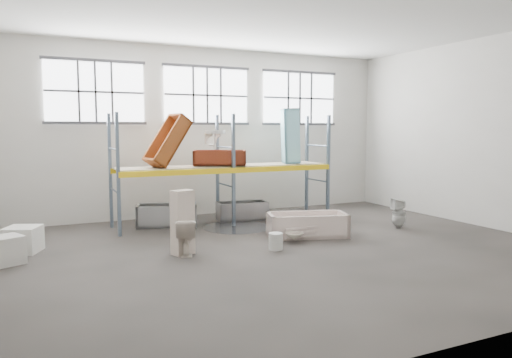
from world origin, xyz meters
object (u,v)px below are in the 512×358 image
toilet_beige (186,236)px  steel_tub_left (167,215)px  rust_tub_flat (220,158)px  blue_tub_upright (290,136)px  cistern_tall (183,222)px  carton_near (4,251)px  toilet_white (399,213)px  steel_tub_right (242,211)px  bathtub_beige (307,225)px  bucket (276,241)px

toilet_beige → steel_tub_left: size_ratio=0.48×
rust_tub_flat → blue_tub_upright: size_ratio=0.90×
cistern_tall → carton_near: cistern_tall is taller
toilet_white → toilet_beige: bearing=-72.3°
steel_tub_right → rust_tub_flat: 1.75m
steel_tub_right → carton_near: 6.44m
rust_tub_flat → blue_tub_upright: 2.33m
toilet_white → steel_tub_left: size_ratio=0.50×
bathtub_beige → steel_tub_left: (-2.75, 2.71, 0.01)m
steel_tub_left → rust_tub_flat: 2.11m
steel_tub_left → bucket: steel_tub_left is taller
cistern_tall → rust_tub_flat: (1.91, 2.81, 1.15)m
steel_tub_right → blue_tub_upright: 2.61m
blue_tub_upright → cistern_tall: bearing=-145.2°
toilet_white → carton_near: (-9.27, 0.53, -0.12)m
bucket → rust_tub_flat: bearing=90.3°
rust_tub_flat → blue_tub_upright: (2.25, 0.08, 0.57)m
rust_tub_flat → blue_tub_upright: blue_tub_upright is taller
toilet_beige → steel_tub_right: bearing=-113.2°
blue_tub_upright → toilet_beige: bearing=-144.6°
rust_tub_flat → bucket: size_ratio=3.96×
bathtub_beige → cistern_tall: cistern_tall is taller
bucket → steel_tub_left: bearing=111.9°
steel_tub_left → blue_tub_upright: blue_tub_upright is taller
toilet_white → rust_tub_flat: 5.01m
toilet_white → cistern_tall: bearing=-72.6°
steel_tub_left → blue_tub_upright: bearing=-3.2°
bathtub_beige → bucket: size_ratio=5.28×
steel_tub_right → rust_tub_flat: (-0.77, -0.22, 1.56)m
toilet_beige → blue_tub_upright: (4.11, 2.91, 2.02)m
rust_tub_flat → blue_tub_upright: bearing=2.1°
bathtub_beige → bucket: bathtub_beige is taller
rust_tub_flat → toilet_white: bearing=-33.0°
bathtub_beige → cistern_tall: size_ratio=1.41×
steel_tub_left → rust_tub_flat: bearing=-11.5°
steel_tub_left → steel_tub_right: steel_tub_left is taller
steel_tub_left → steel_tub_right: (2.19, -0.06, -0.03)m
steel_tub_left → bathtub_beige: bearing=-44.6°
toilet_white → steel_tub_right: size_ratio=0.56×
steel_tub_left → bucket: size_ratio=4.40×
toilet_beige → cistern_tall: 0.30m
steel_tub_right → cistern_tall: bearing=-131.4°
bathtub_beige → rust_tub_flat: size_ratio=1.33×
rust_tub_flat → steel_tub_right: bearing=16.2°
rust_tub_flat → carton_near: 5.86m
bathtub_beige → steel_tub_right: 2.71m
toilet_beige → rust_tub_flat: bearing=-105.7°
toilet_beige → carton_near: toilet_beige is taller
bathtub_beige → toilet_white: 2.70m
steel_tub_left → steel_tub_right: size_ratio=1.12×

